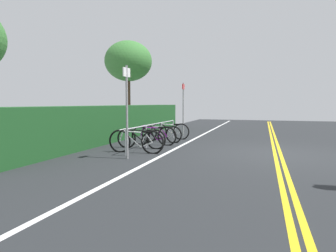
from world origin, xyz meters
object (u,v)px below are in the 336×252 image
bike_rack (154,129)px  bicycle_3 (161,134)px  bicycle_1 (141,139)px  sign_post_far (183,104)px  tree_mid (128,61)px  bicycle_0 (136,141)px  bicycle_4 (170,131)px  bicycle_2 (154,136)px  sign_post_near (127,104)px

bike_rack → bicycle_3: (0.84, 0.03, -0.26)m
bicycle_1 → bicycle_3: 1.73m
bicycle_3 → sign_post_far: size_ratio=0.71×
tree_mid → bicycle_0: bearing=-153.1°
tree_mid → bicycle_4: bearing=-139.1°
bike_rack → bicycle_2: 0.24m
sign_post_far → tree_mid: tree_mid is taller
bicycle_0 → bicycle_2: (1.76, 0.09, -0.01)m
bicycle_4 → sign_post_near: sign_post_near is taller
sign_post_near → tree_mid: size_ratio=0.47×
bicycle_1 → bike_rack: bearing=-8.9°
bike_rack → sign_post_far: (3.19, -0.22, 0.88)m
bicycle_3 → bicycle_4: 1.04m
bicycle_4 → bike_rack: bearing=-179.9°
bicycle_4 → bicycle_1: bearing=177.2°
bicycle_2 → sign_post_near: 2.96m
bicycle_3 → sign_post_near: size_ratio=0.69×
bicycle_0 → bicycle_1: bearing=13.4°
bike_rack → bicycle_2: (-0.01, 0.02, -0.24)m
bicycle_2 → bicycle_4: (1.89, -0.01, -0.01)m
bicycle_4 → tree_mid: (4.96, 4.30, 3.77)m
bicycle_1 → sign_post_near: size_ratio=0.70×
bicycle_1 → sign_post_near: 2.21m
tree_mid → bicycle_3: bearing=-144.5°
sign_post_near → bicycle_0: bearing=10.3°
bicycle_4 → sign_post_far: sign_post_far is taller
sign_post_near → bike_rack: bearing=5.2°
bicycle_0 → sign_post_near: sign_post_near is taller
bike_rack → tree_mid: bearing=32.2°
bicycle_0 → bicycle_2: 1.76m
bicycle_3 → bicycle_4: (1.04, -0.02, 0.01)m
bike_rack → bicycle_3: bearing=1.8°
bicycle_2 → tree_mid: 8.92m
bicycle_0 → bike_rack: bearing=2.3°
bike_rack → bicycle_1: bearing=171.1°
bicycle_2 → tree_mid: tree_mid is taller
bicycle_2 → sign_post_near: (-2.71, -0.26, 1.16)m
bicycle_4 → tree_mid: 7.57m
bike_rack → sign_post_near: sign_post_near is taller
bicycle_2 → bicycle_0: bearing=-177.1°
sign_post_near → tree_mid: (9.57, 4.55, 2.60)m
bike_rack → tree_mid: size_ratio=0.88×
bicycle_0 → sign_post_near: bearing=-169.7°
sign_post_near → sign_post_far: sign_post_near is taller
bicycle_2 → bicycle_4: size_ratio=1.01×
bicycle_1 → bicycle_3: (1.72, -0.11, -0.01)m
bicycle_1 → sign_post_far: 4.24m
bike_rack → bicycle_4: bearing=0.1°
bicycle_4 → bicycle_2: bearing=179.6°
bicycle_4 → tree_mid: tree_mid is taller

